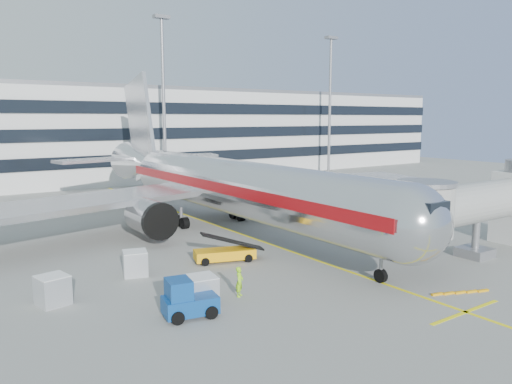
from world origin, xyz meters
TOP-DOWN VIEW (x-y plane):
  - ground at (0.00, 0.00)m, footprint 180.00×180.00m
  - lead_in_line at (0.00, 10.00)m, footprint 0.25×70.00m
  - stop_bar at (0.00, -14.00)m, footprint 6.00×0.25m
  - main_jet at (0.00, 11.72)m, footprint 50.95×48.70m
  - jet_bridge at (12.18, -8.00)m, footprint 17.80×4.50m
  - terminal at (0.00, 57.95)m, footprint 150.00×24.25m
  - light_mast_centre at (8.00, 42.00)m, footprint 2.40×1.20m
  - light_mast_east at (42.00, 42.00)m, footprint 2.40×1.20m
  - belt_loader at (-5.72, 1.80)m, footprint 4.75×2.87m
  - baggage_tug at (-12.75, -5.96)m, footprint 3.06×2.23m
  - cargo_container_left at (-12.33, 2.43)m, footprint 1.92×1.92m
  - cargo_container_right at (-18.14, -0.03)m, footprint 1.85×1.85m
  - cargo_container_front at (-11.31, -4.92)m, footprint 1.83×1.83m
  - ramp_worker at (-8.77, -4.93)m, footprint 0.77×0.74m

SIDE VIEW (x-z plane):
  - ground at x=0.00m, z-range 0.00..0.00m
  - lead_in_line at x=0.00m, z-range 0.00..0.01m
  - stop_bar at x=0.00m, z-range 0.00..0.01m
  - belt_loader at x=-5.72m, z-range -0.48..1.74m
  - cargo_container_left at x=-12.33m, z-range 0.00..1.65m
  - cargo_container_right at x=-18.14m, z-range 0.00..1.68m
  - cargo_container_front at x=-11.31m, z-range 0.00..1.70m
  - ramp_worker at x=-8.77m, z-range 0.00..1.79m
  - baggage_tug at x=-12.75m, z-range -0.14..1.98m
  - jet_bridge at x=12.18m, z-range 0.37..7.37m
  - main_jet at x=0.00m, z-range -3.79..12.26m
  - terminal at x=0.00m, z-range 0.00..15.60m
  - light_mast_centre at x=8.00m, z-range 2.15..27.60m
  - light_mast_east at x=42.00m, z-range 2.15..27.60m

